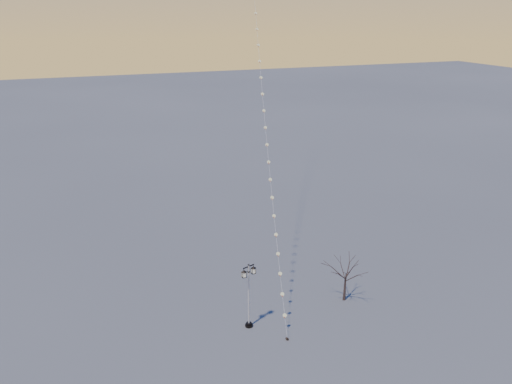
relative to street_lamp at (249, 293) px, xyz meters
name	(u,v)px	position (x,y,z in m)	size (l,w,h in m)	color
ground	(252,337)	(-0.22, -1.19, -2.66)	(300.00, 300.00, 0.00)	#575757
street_lamp	(249,293)	(0.00, 0.00, 0.00)	(1.17, 0.69, 4.80)	black
bare_tree	(346,271)	(7.80, 0.63, -0.26)	(2.08, 2.08, 3.44)	#32241F
kite_train	(260,40)	(6.43, 14.61, 15.35)	(9.79, 34.43, 36.25)	black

